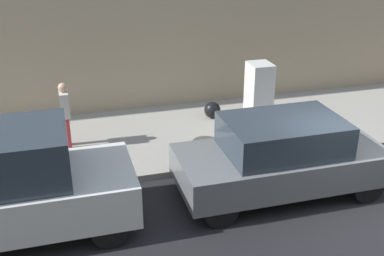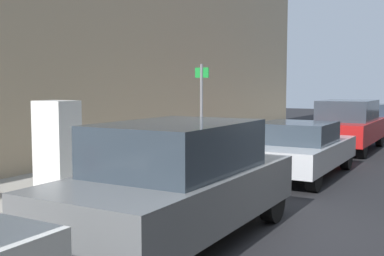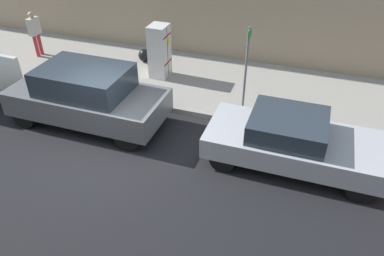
% 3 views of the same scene
% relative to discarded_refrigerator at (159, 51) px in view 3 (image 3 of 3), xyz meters
% --- Properties ---
extents(ground_plane, '(80.00, 80.00, 0.00)m').
position_rel_discarded_refrigerator_xyz_m(ground_plane, '(4.31, 0.43, -1.07)').
color(ground_plane, black).
extents(sidewalk_slab, '(4.22, 44.00, 0.16)m').
position_rel_discarded_refrigerator_xyz_m(sidewalk_slab, '(-0.14, 0.43, -0.99)').
color(sidewalk_slab, '#9E998E').
rests_on(sidewalk_slab, ground).
extents(discarded_refrigerator, '(0.72, 0.62, 1.83)m').
position_rel_discarded_refrigerator_xyz_m(discarded_refrigerator, '(0.00, 0.00, 0.00)').
color(discarded_refrigerator, white).
rests_on(discarded_refrigerator, sidewalk_slab).
extents(manhole_cover, '(0.70, 0.70, 0.02)m').
position_rel_discarded_refrigerator_xyz_m(manhole_cover, '(0.64, -1.74, -0.91)').
color(manhole_cover, '#47443F').
rests_on(manhole_cover, sidewalk_slab).
extents(street_sign_post, '(0.36, 0.07, 2.62)m').
position_rel_discarded_refrigerator_xyz_m(street_sign_post, '(1.37, 3.30, 0.55)').
color(street_sign_post, slate).
rests_on(street_sign_post, sidewalk_slab).
extents(trash_bag, '(0.48, 0.48, 0.48)m').
position_rel_discarded_refrigerator_xyz_m(trash_bag, '(-0.91, -1.04, -0.67)').
color(trash_bag, black).
rests_on(trash_bag, sidewalk_slab).
extents(pedestrian_walking_far, '(0.50, 0.23, 1.73)m').
position_rel_discarded_refrigerator_xyz_m(pedestrian_walking_far, '(-0.06, -5.21, 0.09)').
color(pedestrian_walking_far, '#B73338').
rests_on(pedestrian_walking_far, sidewalk_slab).
extents(parked_suv_gray, '(1.95, 4.50, 1.75)m').
position_rel_discarded_refrigerator_xyz_m(parked_suv_gray, '(3.24, -0.86, -0.17)').
color(parked_suv_gray, slate).
rests_on(parked_suv_gray, ground).
extents(parked_sedan_silver, '(1.89, 4.33, 1.37)m').
position_rel_discarded_refrigerator_xyz_m(parked_sedan_silver, '(3.24, 4.95, -0.37)').
color(parked_sedan_silver, silver).
rests_on(parked_sedan_silver, ground).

